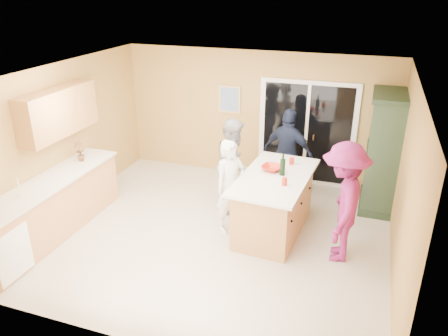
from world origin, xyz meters
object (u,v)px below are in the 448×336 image
(green_hutch, at_px, (383,153))
(woman_grey, at_px, (234,164))
(woman_magenta, at_px, (343,203))
(kitchen_island, at_px, (274,205))
(woman_navy, at_px, (288,153))
(woman_white, at_px, (231,187))

(green_hutch, distance_m, woman_grey, 2.63)
(woman_grey, bearing_deg, woman_magenta, -125.05)
(green_hutch, relative_size, woman_grey, 1.27)
(green_hutch, bearing_deg, kitchen_island, -136.85)
(green_hutch, distance_m, woman_magenta, 1.97)
(woman_grey, distance_m, woman_magenta, 2.19)
(woman_navy, bearing_deg, woman_white, 84.02)
(green_hutch, xyz_separation_m, woman_magenta, (-0.52, -1.90, -0.12))
(green_hutch, distance_m, woman_navy, 1.68)
(kitchen_island, bearing_deg, woman_magenta, -16.78)
(green_hutch, distance_m, woman_white, 2.83)
(green_hutch, xyz_separation_m, woman_grey, (-2.46, -0.89, -0.19))
(woman_navy, relative_size, woman_magenta, 0.93)
(woman_navy, bearing_deg, green_hutch, -163.12)
(kitchen_island, relative_size, woman_magenta, 1.08)
(kitchen_island, bearing_deg, woman_white, -161.28)
(woman_white, height_order, woman_navy, woman_navy)
(woman_grey, xyz_separation_m, woman_magenta, (1.95, -1.00, 0.07))
(woman_white, distance_m, woman_magenta, 1.78)
(green_hutch, height_order, woman_magenta, green_hutch)
(woman_white, bearing_deg, green_hutch, -19.85)
(kitchen_island, relative_size, woman_navy, 1.16)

